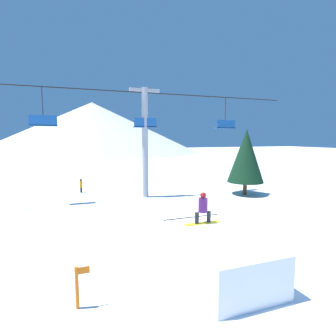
# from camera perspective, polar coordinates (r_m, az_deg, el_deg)

# --- Properties ---
(ground_plane) EXTENTS (220.00, 220.00, 0.00)m
(ground_plane) POSITION_cam_1_polar(r_m,az_deg,el_deg) (11.41, 14.84, -18.53)
(ground_plane) COLOR white
(mountain_ridge) EXTENTS (70.34, 70.34, 16.56)m
(mountain_ridge) POSITION_cam_1_polar(r_m,az_deg,el_deg) (92.97, -16.10, 8.48)
(mountain_ridge) COLOR silver
(mountain_ridge) RESTS_ON ground_plane
(snow_ramp) EXTENTS (2.53, 4.46, 1.41)m
(snow_ramp) POSITION_cam_1_polar(r_m,az_deg,el_deg) (9.94, 10.69, -17.89)
(snow_ramp) COLOR white
(snow_ramp) RESTS_ON ground_plane
(snowboarder) EXTENTS (1.51, 0.36, 1.26)m
(snowboarder) POSITION_cam_1_polar(r_m,az_deg,el_deg) (10.57, 7.62, -8.67)
(snowboarder) COLOR yellow
(snowboarder) RESTS_ON snow_ramp
(chairlift) EXTENTS (25.76, 0.48, 8.70)m
(chairlift) POSITION_cam_1_polar(r_m,az_deg,el_deg) (21.03, -5.02, 7.29)
(chairlift) COLOR #9E9EA3
(chairlift) RESTS_ON ground_plane
(pine_tree_near) EXTENTS (3.01, 3.01, 5.55)m
(pine_tree_near) POSITION_cam_1_polar(r_m,az_deg,el_deg) (22.99, 16.61, 2.57)
(pine_tree_near) COLOR #4C3823
(pine_tree_near) RESTS_ON ground_plane
(trail_marker) EXTENTS (0.41, 0.10, 1.23)m
(trail_marker) POSITION_cam_1_polar(r_m,az_deg,el_deg) (8.44, -19.07, -23.14)
(trail_marker) COLOR orange
(trail_marker) RESTS_ON ground_plane
(distant_skier) EXTENTS (0.24, 0.24, 1.23)m
(distant_skier) POSITION_cam_1_polar(r_m,az_deg,el_deg) (24.30, -18.41, -3.55)
(distant_skier) COLOR black
(distant_skier) RESTS_ON ground_plane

